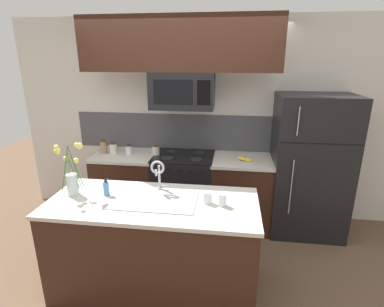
{
  "coord_description": "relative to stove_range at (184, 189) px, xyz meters",
  "views": [
    {
      "loc": [
        0.58,
        -2.65,
        2.11
      ],
      "look_at": [
        0.19,
        0.27,
        1.16
      ],
      "focal_mm": 28.0,
      "sensor_mm": 36.0,
      "label": 1
    }
  ],
  "objects": [
    {
      "name": "storage_jar_medium",
      "position": [
        -0.92,
        0.0,
        0.52
      ],
      "size": [
        0.1,
        0.1,
        0.15
      ],
      "color": "silver",
      "rests_on": "back_counter_left"
    },
    {
      "name": "kitchen_sink",
      "position": [
        -0.07,
        -1.25,
        0.38
      ],
      "size": [
        0.76,
        0.42,
        0.16
      ],
      "color": "#ADAFB5",
      "rests_on": "island_counter"
    },
    {
      "name": "ground_plane",
      "position": [
        -0.0,
        -0.9,
        -0.46
      ],
      "size": [
        10.0,
        10.0,
        0.0
      ],
      "primitive_type": "plane",
      "color": "brown"
    },
    {
      "name": "microwave",
      "position": [
        0.0,
        -0.02,
        1.27
      ],
      "size": [
        0.74,
        0.4,
        0.43
      ],
      "color": "black"
    },
    {
      "name": "stove_range",
      "position": [
        0.0,
        0.0,
        0.0
      ],
      "size": [
        0.76,
        0.64,
        0.93
      ],
      "color": "black",
      "rests_on": "ground"
    },
    {
      "name": "back_counter_right",
      "position": [
        0.74,
        0.0,
        -0.01
      ],
      "size": [
        0.75,
        0.65,
        0.91
      ],
      "color": "#381E14",
      "rests_on": "ground"
    },
    {
      "name": "storage_jar_tall",
      "position": [
        -1.06,
        0.0,
        0.54
      ],
      "size": [
        0.08,
        0.08,
        0.17
      ],
      "color": "#997F5B",
      "rests_on": "back_counter_left"
    },
    {
      "name": "island_counter",
      "position": [
        -0.07,
        -1.25,
        -0.01
      ],
      "size": [
        1.84,
        0.8,
        0.91
      ],
      "color": "#381E14",
      "rests_on": "ground"
    },
    {
      "name": "rear_partition",
      "position": [
        0.3,
        0.38,
        0.84
      ],
      "size": [
        5.2,
        0.1,
        2.6
      ],
      "primitive_type": "cube",
      "color": "silver",
      "rests_on": "ground"
    },
    {
      "name": "spare_glass",
      "position": [
        0.54,
        -1.26,
        0.5
      ],
      "size": [
        0.07,
        0.07,
        0.11
      ],
      "color": "silver",
      "rests_on": "island_counter"
    },
    {
      "name": "flower_vase",
      "position": [
        -0.82,
        -1.22,
        0.61
      ],
      "size": [
        0.24,
        0.16,
        0.5
      ],
      "color": "silver",
      "rests_on": "island_counter"
    },
    {
      "name": "dish_soap_bottle",
      "position": [
        -0.52,
        -1.2,
        0.52
      ],
      "size": [
        0.06,
        0.05,
        0.16
      ],
      "color": "#4C93C6",
      "rests_on": "island_counter"
    },
    {
      "name": "drinking_glass",
      "position": [
        0.41,
        -1.23,
        0.5
      ],
      "size": [
        0.08,
        0.08,
        0.1
      ],
      "color": "silver",
      "rests_on": "island_counter"
    },
    {
      "name": "storage_jar_short",
      "position": [
        -0.72,
        0.01,
        0.51
      ],
      "size": [
        0.08,
        0.08,
        0.12
      ],
      "color": "silver",
      "rests_on": "back_counter_left"
    },
    {
      "name": "back_counter_left",
      "position": [
        -0.77,
        0.0,
        -0.01
      ],
      "size": [
        0.81,
        0.65,
        0.91
      ],
      "color": "#381E14",
      "rests_on": "ground"
    },
    {
      "name": "storage_jar_squat",
      "position": [
        -0.36,
        -0.0,
        0.52
      ],
      "size": [
        0.09,
        0.09,
        0.14
      ],
      "color": "silver",
      "rests_on": "back_counter_left"
    },
    {
      "name": "splash_band",
      "position": [
        -0.0,
        0.32,
        0.69
      ],
      "size": [
        3.04,
        0.01,
        0.48
      ],
      "primitive_type": "cube",
      "color": "#4C4C51",
      "rests_on": "rear_partition"
    },
    {
      "name": "sink_faucet",
      "position": [
        -0.07,
        -1.04,
        0.65
      ],
      "size": [
        0.14,
        0.14,
        0.31
      ],
      "color": "#B7BABF",
      "rests_on": "island_counter"
    },
    {
      "name": "upper_cabinet_band",
      "position": [
        -0.03,
        -0.05,
        1.79
      ],
      "size": [
        2.26,
        0.34,
        0.6
      ],
      "primitive_type": "cube",
      "color": "#381E14"
    },
    {
      "name": "banana_bunch",
      "position": [
        0.77,
        -0.06,
        0.47
      ],
      "size": [
        0.19,
        0.12,
        0.08
      ],
      "color": "yellow",
      "rests_on": "back_counter_right"
    },
    {
      "name": "refrigerator",
      "position": [
        1.54,
        0.02,
        0.39
      ],
      "size": [
        0.87,
        0.74,
        1.71
      ],
      "color": "black",
      "rests_on": "ground"
    }
  ]
}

